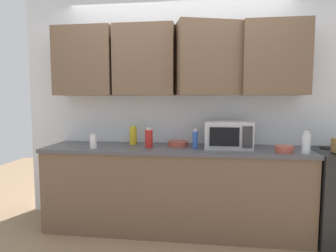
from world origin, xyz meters
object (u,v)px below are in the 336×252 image
at_px(microwave, 228,135).
at_px(bottle_red_sauce, 149,138).
at_px(bottle_blue_cleaner, 195,139).
at_px(bowl_ceramic_small, 284,149).
at_px(bottle_clear_tall, 306,143).
at_px(bowl_mixing_large, 178,144).
at_px(bottle_yellow_mustard, 133,135).
at_px(bottle_white_jar, 93,141).

height_order(microwave, bottle_red_sauce, microwave).
xyz_separation_m(bottle_blue_cleaner, bowl_ceramic_small, (0.86, -0.09, -0.07)).
height_order(bottle_blue_cleaner, bottle_red_sauce, bottle_red_sauce).
xyz_separation_m(bottle_clear_tall, bottle_red_sauce, (-1.52, 0.12, 0.00)).
height_order(bottle_blue_cleaner, bowl_mixing_large, bottle_blue_cleaner).
relative_size(bottle_red_sauce, bowl_ceramic_small, 1.22).
height_order(bottle_blue_cleaner, bottle_yellow_mustard, bottle_yellow_mustard).
xyz_separation_m(bottle_red_sauce, bowl_mixing_large, (0.29, 0.15, -0.07)).
height_order(bottle_clear_tall, bowl_ceramic_small, bottle_clear_tall).
xyz_separation_m(bottle_yellow_mustard, bowl_mixing_large, (0.51, -0.04, -0.08)).
distance_m(bottle_yellow_mustard, bowl_mixing_large, 0.52).
height_order(bottle_white_jar, bowl_mixing_large, bottle_white_jar).
bearing_deg(bowl_ceramic_small, bottle_red_sauce, 176.53).
bearing_deg(bottle_white_jar, bottle_red_sauce, 12.23).
bearing_deg(bottle_clear_tall, bowl_ceramic_small, 167.51).
xyz_separation_m(bottle_clear_tall, bottle_blue_cleaner, (-1.04, 0.13, -0.00)).
height_order(bottle_clear_tall, bottle_blue_cleaner, bottle_clear_tall).
distance_m(microwave, bottle_yellow_mustard, 1.04).
distance_m(bottle_blue_cleaner, bottle_yellow_mustard, 0.73).
bearing_deg(bottle_clear_tall, bottle_white_jar, 179.99).
bearing_deg(bowl_mixing_large, bowl_ceramic_small, -12.74).
relative_size(bottle_clear_tall, bowl_mixing_large, 0.97).
bearing_deg(bottle_blue_cleaner, bowl_ceramic_small, -5.94).
distance_m(bottle_white_jar, bowl_ceramic_small, 1.90).
xyz_separation_m(microwave, bottle_blue_cleaner, (-0.34, -0.09, -0.04)).
distance_m(microwave, bowl_mixing_large, 0.54).
bearing_deg(bottle_white_jar, bowl_mixing_large, 17.93).
bearing_deg(bottle_blue_cleaner, bowl_mixing_large, 142.07).
distance_m(bottle_yellow_mustard, bowl_ceramic_small, 1.58).
height_order(bottle_clear_tall, bottle_red_sauce, same).
bearing_deg(bowl_ceramic_small, bottle_blue_cleaner, 174.06).
bearing_deg(microwave, bowl_mixing_large, 173.28).
bearing_deg(bottle_red_sauce, bowl_ceramic_small, -3.47).
xyz_separation_m(bottle_blue_cleaner, bottle_yellow_mustard, (-0.70, 0.19, 0.01)).
bearing_deg(bottle_white_jar, bottle_yellow_mustard, 43.21).
bearing_deg(microwave, bottle_blue_cleaner, -165.72).
relative_size(bottle_red_sauce, bottle_white_jar, 1.38).
relative_size(bottle_red_sauce, bottle_yellow_mustard, 1.00).
bearing_deg(bottle_blue_cleaner, bottle_yellow_mustard, 164.79).
height_order(bottle_blue_cleaner, bowl_ceramic_small, bottle_blue_cleaner).
bearing_deg(bottle_blue_cleaner, bottle_clear_tall, -7.11).
xyz_separation_m(bottle_red_sauce, bottle_yellow_mustard, (-0.22, 0.20, 0.00)).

